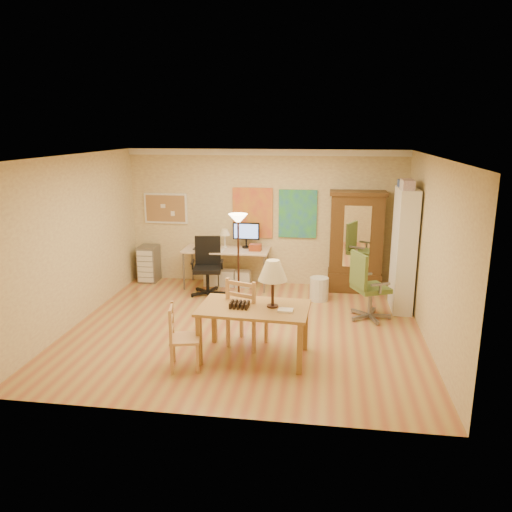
# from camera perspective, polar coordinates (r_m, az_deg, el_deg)

# --- Properties ---
(floor) EXTENTS (5.50, 5.50, 0.00)m
(floor) POSITION_cam_1_polar(r_m,az_deg,el_deg) (8.01, -1.23, -8.33)
(floor) COLOR #AD623D
(floor) RESTS_ON ground
(crown_molding) EXTENTS (5.50, 0.08, 0.12)m
(crown_molding) POSITION_cam_1_polar(r_m,az_deg,el_deg) (9.83, 1.07, 11.77)
(crown_molding) COLOR white
(crown_molding) RESTS_ON floor
(corkboard) EXTENTS (0.90, 0.04, 0.62)m
(corkboard) POSITION_cam_1_polar(r_m,az_deg,el_deg) (10.41, -10.28, 5.38)
(corkboard) COLOR #A26E4C
(corkboard) RESTS_ON floor
(art_panel_left) EXTENTS (0.80, 0.04, 1.00)m
(art_panel_left) POSITION_cam_1_polar(r_m,az_deg,el_deg) (10.00, -0.39, 4.96)
(art_panel_left) COLOR gold
(art_panel_left) RESTS_ON floor
(art_panel_right) EXTENTS (0.75, 0.04, 0.95)m
(art_panel_right) POSITION_cam_1_polar(r_m,az_deg,el_deg) (9.91, 4.79, 4.82)
(art_panel_right) COLOR teal
(art_panel_right) RESTS_ON floor
(dining_table) EXTENTS (1.53, 0.96, 1.39)m
(dining_table) POSITION_cam_1_polar(r_m,az_deg,el_deg) (6.76, 0.55, -4.69)
(dining_table) COLOR brown
(dining_table) RESTS_ON floor
(ladder_chair_back) EXTENTS (0.61, 0.60, 1.05)m
(ladder_chair_back) POSITION_cam_1_polar(r_m,az_deg,el_deg) (7.24, -1.13, -6.66)
(ladder_chair_back) COLOR #B27F51
(ladder_chair_back) RESTS_ON floor
(ladder_chair_left) EXTENTS (0.47, 0.48, 0.87)m
(ladder_chair_left) POSITION_cam_1_polar(r_m,az_deg,el_deg) (6.71, -8.38, -9.36)
(ladder_chair_left) COLOR #B27F51
(ladder_chair_left) RESTS_ON floor
(torchiere_lamp) EXTENTS (0.32, 0.32, 1.74)m
(torchiere_lamp) POSITION_cam_1_polar(r_m,az_deg,el_deg) (8.22, -2.05, 2.46)
(torchiere_lamp) COLOR #381F16
(torchiere_lamp) RESTS_ON floor
(computer_desk) EXTENTS (1.70, 0.74, 1.28)m
(computer_desk) POSITION_cam_1_polar(r_m,az_deg,el_deg) (9.98, -3.15, -0.84)
(computer_desk) COLOR #CBB094
(computer_desk) RESTS_ON floor
(office_chair_black) EXTENTS (0.68, 0.68, 1.10)m
(office_chair_black) POSITION_cam_1_polar(r_m,az_deg,el_deg) (9.55, -5.53, -2.69)
(office_chair_black) COLOR black
(office_chair_black) RESTS_ON floor
(office_chair_green) EXTENTS (0.71, 0.71, 1.15)m
(office_chair_green) POSITION_cam_1_polar(r_m,az_deg,el_deg) (8.52, 12.67, -5.06)
(office_chair_green) COLOR slate
(office_chair_green) RESTS_ON floor
(drawer_cart) EXTENTS (0.37, 0.45, 0.75)m
(drawer_cart) POSITION_cam_1_polar(r_m,az_deg,el_deg) (10.55, -12.15, -0.86)
(drawer_cart) COLOR slate
(drawer_cart) RESTS_ON floor
(armoire) EXTENTS (1.06, 0.50, 1.95)m
(armoire) POSITION_cam_1_polar(r_m,az_deg,el_deg) (9.80, 11.31, 0.88)
(armoire) COLOR #39260F
(armoire) RESTS_ON floor
(bookshelf) EXTENTS (0.32, 0.85, 2.12)m
(bookshelf) POSITION_cam_1_polar(r_m,az_deg,el_deg) (8.94, 16.50, 0.63)
(bookshelf) COLOR white
(bookshelf) RESTS_ON floor
(wastebin) EXTENTS (0.35, 0.35, 0.43)m
(wastebin) POSITION_cam_1_polar(r_m,az_deg,el_deg) (9.29, 7.22, -3.75)
(wastebin) COLOR silver
(wastebin) RESTS_ON floor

